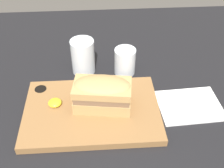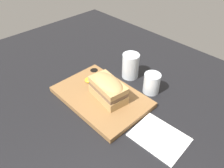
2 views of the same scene
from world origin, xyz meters
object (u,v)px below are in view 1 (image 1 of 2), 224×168
at_px(water_glass, 83,58).
at_px(wine_glass, 125,62).
at_px(sandwich, 102,93).
at_px(serving_board, 92,111).
at_px(napkin, 190,105).

bearing_deg(water_glass, wine_glass, -7.02).
bearing_deg(wine_glass, sandwich, -114.63).
xyz_separation_m(serving_board, water_glass, (-0.02, 0.19, 0.04)).
height_order(sandwich, napkin, sandwich).
relative_size(serving_board, water_glass, 3.26).
bearing_deg(water_glass, sandwich, -73.77).
bearing_deg(napkin, serving_board, -177.78).
bearing_deg(napkin, sandwich, -179.54).
bearing_deg(sandwich, napkin, 0.46).
bearing_deg(serving_board, sandwich, 15.71).
height_order(serving_board, water_glass, water_glass).
height_order(serving_board, sandwich, sandwich).
height_order(sandwich, water_glass, water_glass).
distance_m(water_glass, napkin, 0.35).
xyz_separation_m(serving_board, sandwich, (0.03, 0.01, 0.06)).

